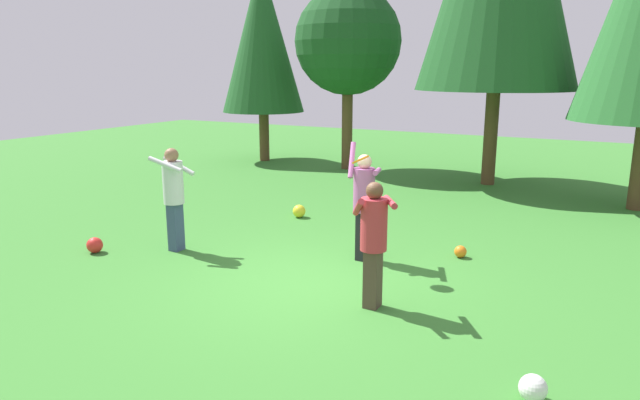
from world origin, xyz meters
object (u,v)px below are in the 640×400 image
at_px(person_catcher, 374,234).
at_px(tree_left, 348,42).
at_px(ball_red, 95,245).
at_px(ball_yellow, 299,211).
at_px(tree_far_left, 262,38).
at_px(ball_orange, 460,252).
at_px(ball_white, 533,388).
at_px(frisbee, 360,160).
at_px(person_bystander, 174,190).
at_px(person_thrower, 364,198).

height_order(person_catcher, tree_left, tree_left).
bearing_deg(ball_red, ball_yellow, 62.87).
relative_size(tree_left, tree_far_left, 0.84).
height_order(ball_yellow, ball_orange, ball_yellow).
distance_m(ball_yellow, tree_left, 7.11).
bearing_deg(ball_white, tree_far_left, 133.00).
height_order(frisbee, ball_red, frisbee).
relative_size(frisbee, ball_white, 1.06).
bearing_deg(frisbee, person_bystander, -170.23).
xyz_separation_m(person_catcher, frisbee, (-0.72, 1.18, 0.74)).
bearing_deg(tree_left, frisbee, -63.51).
bearing_deg(ball_yellow, person_thrower, -39.23).
bearing_deg(ball_red, person_thrower, 23.52).
relative_size(ball_yellow, tree_far_left, 0.04).
bearing_deg(person_thrower, ball_orange, 104.90).
distance_m(person_bystander, tree_left, 9.20).
distance_m(person_thrower, ball_orange, 1.86).
bearing_deg(tree_left, ball_orange, -52.28).
height_order(person_thrower, frisbee, person_thrower).
bearing_deg(tree_far_left, person_thrower, -48.02).
height_order(ball_yellow, tree_far_left, tree_far_left).
relative_size(frisbee, tree_left, 0.05).
height_order(ball_red, tree_far_left, tree_far_left).
bearing_deg(person_thrower, ball_yellow, -145.83).
bearing_deg(tree_left, tree_far_left, 177.01).
relative_size(ball_white, tree_far_left, 0.04).
xyz_separation_m(ball_yellow, ball_orange, (3.63, -1.00, -0.03)).
bearing_deg(ball_orange, ball_yellow, 164.55).
distance_m(person_catcher, tree_far_left, 12.76).
height_order(person_thrower, tree_left, tree_left).
distance_m(ball_orange, tree_far_left, 11.65).
xyz_separation_m(person_catcher, person_bystander, (-3.87, 0.63, 0.07)).
relative_size(ball_red, ball_white, 1.01).
xyz_separation_m(frisbee, tree_left, (-4.08, 8.19, 2.08)).
bearing_deg(ball_orange, ball_red, -154.38).
xyz_separation_m(person_catcher, ball_orange, (0.51, 2.51, -0.88)).
distance_m(ball_white, tree_left, 13.25).
relative_size(person_bystander, ball_white, 6.67).
relative_size(person_catcher, tree_left, 0.31).
bearing_deg(tree_far_left, ball_red, -72.97).
relative_size(person_thrower, ball_yellow, 7.12).
bearing_deg(tree_left, ball_yellow, -74.01).
bearing_deg(frisbee, person_catcher, -58.58).
distance_m(person_bystander, frisbee, 3.27).
relative_size(ball_white, tree_left, 0.05).
xyz_separation_m(person_thrower, ball_orange, (1.37, 0.84, -0.93)).
bearing_deg(ball_red, tree_far_left, 107.03).
xyz_separation_m(ball_orange, tree_left, (-5.31, 6.86, 3.69)).
distance_m(person_catcher, tree_left, 10.90).
relative_size(person_catcher, ball_orange, 8.22).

